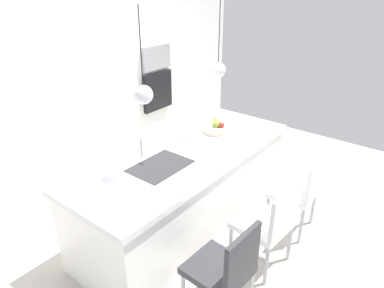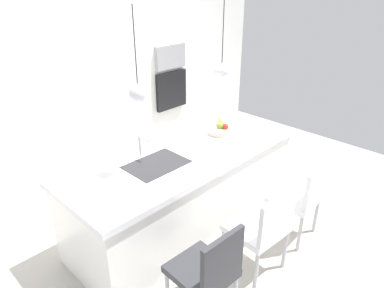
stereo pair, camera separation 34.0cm
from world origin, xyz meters
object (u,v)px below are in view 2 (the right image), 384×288
(fruit_bowl, at_px, (220,129))
(oven, at_px, (171,90))
(chair_far, at_px, (301,196))
(chair_near, at_px, (208,270))
(microwave, at_px, (170,57))
(chair_middle, at_px, (262,227))

(fruit_bowl, distance_m, oven, 1.66)
(chair_far, bearing_deg, chair_near, -179.78)
(microwave, bearing_deg, oven, 0.00)
(fruit_bowl, relative_size, microwave, 0.56)
(fruit_bowl, height_order, chair_near, fruit_bowl)
(fruit_bowl, distance_m, chair_far, 1.11)
(fruit_bowl, bearing_deg, microwave, 67.00)
(fruit_bowl, bearing_deg, chair_middle, -120.89)
(fruit_bowl, xyz_separation_m, microwave, (0.65, 1.53, 0.49))
(chair_middle, bearing_deg, oven, 63.73)
(fruit_bowl, xyz_separation_m, chair_middle, (-0.61, -1.01, -0.44))
(microwave, relative_size, chair_far, 0.63)
(microwave, height_order, chair_far, microwave)
(microwave, distance_m, chair_near, 3.34)
(oven, bearing_deg, chair_middle, -116.27)
(oven, xyz_separation_m, chair_middle, (-1.25, -2.54, -0.43))
(chair_near, bearing_deg, fruit_bowl, 37.58)
(microwave, bearing_deg, fruit_bowl, -113.00)
(chair_near, xyz_separation_m, chair_far, (1.39, 0.01, -0.01))
(microwave, bearing_deg, chair_middle, -116.27)
(oven, height_order, chair_far, oven)
(chair_far, bearing_deg, oven, 77.17)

